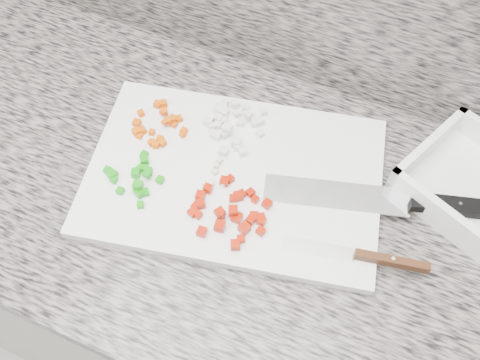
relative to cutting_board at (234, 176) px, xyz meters
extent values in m
cube|color=white|center=(-0.09, -0.03, -0.48)|extent=(3.92, 0.62, 0.86)
cube|color=slate|center=(-0.09, -0.03, -0.03)|extent=(3.96, 0.64, 0.04)
cube|color=white|center=(0.00, 0.00, 0.00)|extent=(0.56, 0.43, 0.02)
cube|color=#CE4E04|center=(-0.15, 0.05, 0.02)|extent=(0.01, 0.01, 0.01)
cube|color=#CE4E04|center=(-0.14, 0.00, 0.01)|extent=(0.01, 0.01, 0.01)
cube|color=#CE4E04|center=(-0.16, 0.00, 0.01)|extent=(0.02, 0.02, 0.01)
cube|color=#CE4E04|center=(-0.19, 0.01, 0.01)|extent=(0.02, 0.02, 0.01)
cube|color=#CE4E04|center=(-0.14, 0.07, 0.01)|extent=(0.02, 0.02, 0.01)
cube|color=#CE4E04|center=(-0.18, 0.00, 0.01)|extent=(0.01, 0.01, 0.01)
cube|color=#CE4E04|center=(-0.20, 0.03, 0.01)|extent=(0.01, 0.01, 0.01)
cube|color=#CE4E04|center=(-0.18, 0.09, 0.01)|extent=(0.02, 0.02, 0.01)
cube|color=#CE4E04|center=(-0.18, 0.08, 0.01)|extent=(0.01, 0.01, 0.01)
cube|color=#CE4E04|center=(-0.15, 0.06, 0.01)|extent=(0.01, 0.01, 0.01)
cube|color=#CE4E04|center=(-0.19, 0.01, 0.01)|extent=(0.02, 0.02, 0.01)
cube|color=#CE4E04|center=(-0.15, 0.01, 0.01)|extent=(0.01, 0.01, 0.01)
cube|color=#CE4E04|center=(-0.17, 0.06, 0.02)|extent=(0.02, 0.02, 0.01)
cube|color=#CE4E04|center=(-0.14, 0.05, 0.01)|extent=(0.01, 0.01, 0.01)
cube|color=#CE4E04|center=(-0.21, 0.05, 0.01)|extent=(0.01, 0.01, 0.01)
cube|color=#CE4E04|center=(-0.18, 0.09, 0.01)|extent=(0.02, 0.02, 0.01)
cube|color=#CE4E04|center=(-0.17, 0.02, 0.01)|extent=(0.01, 0.01, 0.01)
cube|color=#CE4E04|center=(-0.17, 0.07, 0.01)|extent=(0.01, 0.01, 0.01)
cube|color=#CE4E04|center=(-0.12, 0.04, 0.01)|extent=(0.01, 0.01, 0.01)
cube|color=#CE4E04|center=(-0.19, 0.08, 0.01)|extent=(0.01, 0.01, 0.01)
cube|color=#CE4E04|center=(-0.15, 0.00, 0.01)|extent=(0.01, 0.01, 0.01)
cube|color=#CE4E04|center=(-0.12, 0.04, 0.01)|extent=(0.01, 0.01, 0.01)
cube|color=#CE4E04|center=(-0.15, 0.04, 0.02)|extent=(0.01, 0.01, 0.01)
cube|color=#CE4E04|center=(-0.16, 0.00, 0.01)|extent=(0.01, 0.01, 0.01)
cube|color=silver|center=(-0.02, 0.06, 0.02)|extent=(0.02, 0.02, 0.02)
cube|color=silver|center=(-0.08, 0.13, 0.01)|extent=(0.02, 0.02, 0.01)
cube|color=silver|center=(-0.08, 0.12, 0.02)|extent=(0.02, 0.02, 0.01)
cube|color=silver|center=(-0.07, 0.08, 0.01)|extent=(0.01, 0.01, 0.01)
cube|color=silver|center=(-0.06, 0.06, 0.02)|extent=(0.02, 0.02, 0.01)
cube|color=silver|center=(-0.02, 0.12, 0.03)|extent=(0.02, 0.02, 0.01)
cube|color=silver|center=(-0.04, 0.14, 0.01)|extent=(0.01, 0.01, 0.01)
cube|color=silver|center=(-0.07, 0.11, 0.02)|extent=(0.02, 0.02, 0.01)
cube|color=silver|center=(-0.06, 0.09, 0.01)|extent=(0.01, 0.01, 0.01)
cube|color=silver|center=(-0.04, 0.07, 0.03)|extent=(0.02, 0.02, 0.01)
cube|color=silver|center=(-0.01, 0.05, 0.01)|extent=(0.01, 0.01, 0.01)
cube|color=silver|center=(-0.07, 0.11, 0.02)|extent=(0.02, 0.02, 0.01)
cube|color=silver|center=(-0.08, 0.08, 0.02)|extent=(0.01, 0.01, 0.01)
cube|color=silver|center=(0.00, 0.14, 0.01)|extent=(0.02, 0.02, 0.01)
cube|color=silver|center=(0.01, 0.09, 0.01)|extent=(0.02, 0.02, 0.01)
cube|color=silver|center=(-0.05, 0.06, 0.01)|extent=(0.02, 0.02, 0.01)
cube|color=silver|center=(-0.08, 0.07, 0.01)|extent=(0.01, 0.01, 0.01)
cube|color=silver|center=(-0.05, 0.12, 0.01)|extent=(0.02, 0.02, 0.01)
cube|color=silver|center=(-0.07, 0.06, 0.01)|extent=(0.02, 0.02, 0.01)
cube|color=silver|center=(-0.06, 0.14, 0.02)|extent=(0.02, 0.02, 0.01)
cube|color=silver|center=(-0.07, 0.09, 0.02)|extent=(0.02, 0.02, 0.01)
cube|color=silver|center=(-0.01, 0.05, 0.01)|extent=(0.02, 0.02, 0.01)
cube|color=silver|center=(-0.01, 0.11, 0.01)|extent=(0.02, 0.02, 0.01)
cube|color=silver|center=(0.00, 0.04, 0.01)|extent=(0.02, 0.02, 0.01)
cube|color=silver|center=(0.00, 0.12, 0.02)|extent=(0.02, 0.02, 0.01)
cube|color=silver|center=(-0.03, 0.10, 0.01)|extent=(0.01, 0.01, 0.01)
cube|color=silver|center=(-0.03, 0.03, 0.02)|extent=(0.02, 0.02, 0.01)
cube|color=silver|center=(-0.08, 0.11, 0.02)|extent=(0.02, 0.02, 0.01)
cube|color=#14910D|center=(-0.16, -0.03, 0.01)|extent=(0.01, 0.01, 0.01)
cube|color=#14910D|center=(-0.13, -0.06, 0.01)|extent=(0.02, 0.02, 0.01)
cube|color=#14910D|center=(-0.20, -0.08, 0.01)|extent=(0.01, 0.01, 0.01)
cube|color=#14910D|center=(-0.14, -0.06, 0.01)|extent=(0.01, 0.01, 0.01)
cube|color=#14910D|center=(-0.16, -0.11, 0.01)|extent=(0.01, 0.01, 0.01)
cube|color=#14910D|center=(-0.12, -0.10, 0.01)|extent=(0.02, 0.02, 0.01)
cube|color=#14910D|center=(-0.13, -0.10, 0.01)|extent=(0.02, 0.02, 0.01)
cube|color=#14910D|center=(-0.19, -0.09, 0.02)|extent=(0.02, 0.02, 0.01)
cube|color=#14910D|center=(-0.15, -0.07, 0.02)|extent=(0.02, 0.02, 0.01)
cube|color=#14910D|center=(-0.18, -0.10, 0.01)|extent=(0.01, 0.01, 0.01)
cube|color=#14910D|center=(-0.11, -0.07, 0.01)|extent=(0.01, 0.01, 0.01)
cube|color=#14910D|center=(-0.15, -0.04, 0.02)|extent=(0.02, 0.02, 0.01)
cube|color=#14910D|center=(-0.11, -0.12, 0.01)|extent=(0.01, 0.01, 0.01)
cube|color=#14910D|center=(-0.15, -0.06, 0.01)|extent=(0.01, 0.01, 0.01)
cube|color=#14910D|center=(-0.13, -0.10, 0.02)|extent=(0.02, 0.02, 0.01)
cube|color=#14910D|center=(-0.13, -0.09, 0.03)|extent=(0.02, 0.02, 0.01)
cube|color=#14910D|center=(-0.11, -0.06, 0.01)|extent=(0.01, 0.01, 0.01)
cube|color=#14910D|center=(-0.13, -0.07, 0.02)|extent=(0.01, 0.01, 0.01)
cube|color=#A81602|center=(-0.01, -0.03, 0.02)|extent=(0.02, 0.02, 0.01)
cube|color=#A81602|center=(-0.02, -0.08, 0.02)|extent=(0.02, 0.02, 0.01)
cube|color=#A81602|center=(0.06, -0.12, 0.02)|extent=(0.02, 0.02, 0.01)
cube|color=#A81602|center=(0.08, -0.09, 0.01)|extent=(0.02, 0.02, 0.01)
cube|color=#A81602|center=(0.03, -0.04, 0.02)|extent=(0.02, 0.02, 0.01)
cube|color=#A81602|center=(0.00, -0.13, 0.02)|extent=(0.02, 0.02, 0.01)
cube|color=#A81602|center=(0.06, -0.07, 0.01)|extent=(0.02, 0.02, 0.01)
cube|color=#A81602|center=(-0.02, -0.10, 0.01)|extent=(0.01, 0.01, 0.01)
cube|color=#A81602|center=(-0.03, -0.07, 0.02)|extent=(0.02, 0.02, 0.01)
cube|color=#A81602|center=(0.08, -0.06, 0.01)|extent=(0.02, 0.02, 0.01)
cube|color=#A81602|center=(0.05, -0.04, 0.01)|extent=(0.01, 0.01, 0.01)
cube|color=#A81602|center=(0.02, -0.09, 0.02)|extent=(0.01, 0.01, 0.01)
cube|color=#A81602|center=(0.07, -0.07, 0.02)|extent=(0.02, 0.02, 0.01)
cube|color=#A81602|center=(0.04, -0.08, 0.02)|extent=(0.02, 0.02, 0.01)
cube|color=#A81602|center=(0.08, -0.07, 0.01)|extent=(0.01, 0.01, 0.01)
cube|color=#A81602|center=(0.06, -0.11, 0.01)|extent=(0.02, 0.02, 0.01)
cube|color=#A81602|center=(0.06, -0.09, 0.02)|extent=(0.02, 0.02, 0.01)
cube|color=#A81602|center=(0.00, -0.02, 0.01)|extent=(0.02, 0.02, 0.01)
cube|color=#A81602|center=(0.02, -0.05, 0.01)|extent=(0.01, 0.01, 0.01)
cube|color=#A81602|center=(0.03, -0.08, 0.03)|extent=(0.02, 0.02, 0.01)
cube|color=#A81602|center=(-0.03, -0.05, 0.01)|extent=(0.01, 0.01, 0.01)
cube|color=#A81602|center=(0.01, -0.08, 0.02)|extent=(0.02, 0.02, 0.01)
cube|color=#A81602|center=(0.04, -0.03, 0.01)|extent=(0.02, 0.02, 0.01)
cube|color=#A81602|center=(-0.03, -0.10, 0.01)|extent=(0.02, 0.02, 0.01)
cube|color=#A81602|center=(-0.03, -0.09, 0.01)|extent=(0.01, 0.01, 0.01)
cube|color=#A81602|center=(0.08, -0.04, 0.02)|extent=(0.02, 0.02, 0.01)
cube|color=#A81602|center=(0.01, -0.08, 0.01)|extent=(0.02, 0.02, 0.01)
cube|color=#A81602|center=(0.03, -0.04, 0.01)|extent=(0.02, 0.02, 0.01)
cube|color=#A81602|center=(0.02, -0.11, 0.02)|extent=(0.02, 0.02, 0.02)
cube|color=beige|center=(-0.03, 0.00, 0.01)|extent=(0.01, 0.01, 0.01)
cube|color=beige|center=(-0.01, -0.03, 0.01)|extent=(0.01, 0.01, 0.01)
cube|color=beige|center=(-0.03, 0.01, 0.01)|extent=(0.01, 0.01, 0.01)
cube|color=beige|center=(-0.01, -0.01, 0.01)|extent=(0.01, 0.01, 0.01)
cube|color=beige|center=(0.00, -0.02, 0.01)|extent=(0.01, 0.01, 0.01)
cube|color=beige|center=(-0.03, -0.04, 0.01)|extent=(0.01, 0.01, 0.01)
cube|color=beige|center=(-0.02, -0.03, 0.01)|extent=(0.01, 0.01, 0.01)
cube|color=beige|center=(-0.03, -0.01, 0.01)|extent=(0.01, 0.01, 0.01)
cube|color=silver|center=(0.17, 0.03, 0.01)|extent=(0.24, 0.12, 0.00)
cube|color=black|center=(0.36, 0.08, 0.02)|extent=(0.16, 0.07, 0.02)
cylinder|color=silver|center=(0.36, 0.08, 0.03)|extent=(0.01, 0.01, 0.00)
cube|color=silver|center=(0.18, -0.08, 0.01)|extent=(0.12, 0.04, 0.00)
cube|color=#4A2912|center=(0.29, -0.05, 0.02)|extent=(0.11, 0.03, 0.02)
cylinder|color=silver|center=(0.29, -0.05, 0.03)|extent=(0.01, 0.01, 0.00)
cube|color=white|center=(0.37, 0.03, 0.03)|extent=(0.26, 0.12, 0.04)
cube|color=white|center=(0.29, 0.17, 0.03)|extent=(0.09, 0.19, 0.04)
camera|label=1|loc=(0.21, -0.45, 0.77)|focal=40.00mm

